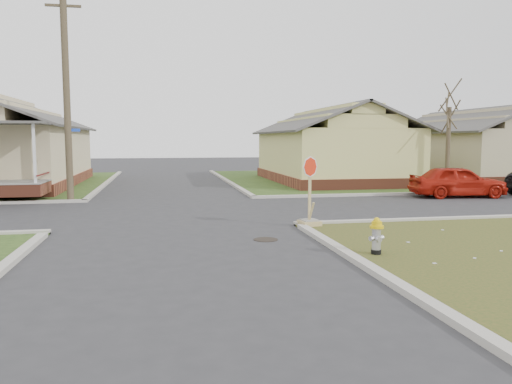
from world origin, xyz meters
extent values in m
plane|color=#2C2C2F|center=(0.00, 0.00, 0.00)|extent=(120.00, 120.00, 0.00)
cube|color=#284117|center=(22.00, 18.00, 0.03)|extent=(37.00, 19.00, 0.05)
cylinder|color=black|center=(2.20, -0.50, 0.01)|extent=(0.64, 0.64, 0.01)
cube|color=brown|center=(10.00, 16.50, 0.30)|extent=(7.20, 11.20, 0.60)
cube|color=#C9C876|center=(10.00, 16.50, 1.90)|extent=(7.00, 11.00, 2.60)
cube|color=brown|center=(20.00, 16.50, 0.30)|extent=(7.20, 11.20, 0.60)
cube|color=tan|center=(20.00, 16.50, 1.90)|extent=(7.00, 11.00, 2.60)
cylinder|color=#3B2F22|center=(-4.20, 8.90, 4.50)|extent=(0.28, 0.28, 9.00)
cube|color=#3B2F22|center=(-4.20, 8.90, 8.00)|extent=(1.40, 0.10, 0.10)
cylinder|color=#3B2F22|center=(14.00, 10.20, 2.15)|extent=(0.22, 0.22, 4.20)
cylinder|color=black|center=(4.25, -2.77, 0.10)|extent=(0.23, 0.23, 0.10)
cylinder|color=#ACABB0|center=(4.25, -2.77, 0.39)|extent=(0.20, 0.20, 0.48)
sphere|color=#ACABB0|center=(4.25, -2.77, 0.63)|extent=(0.20, 0.20, 0.20)
cylinder|color=#DBB80B|center=(4.25, -2.77, 0.67)|extent=(0.31, 0.31, 0.06)
cylinder|color=#DBB80B|center=(4.25, -2.77, 0.74)|extent=(0.23, 0.23, 0.10)
sphere|color=#DBB80B|center=(4.25, -2.77, 0.80)|extent=(0.15, 0.15, 0.15)
cube|color=tan|center=(3.89, 1.14, 0.12)|extent=(0.57, 0.57, 0.14)
cube|color=gray|center=(3.89, 1.14, 0.21)|extent=(0.46, 0.46, 0.04)
cube|color=tan|center=(3.89, 1.14, 1.11)|extent=(0.08, 0.04, 1.94)
cylinder|color=red|center=(3.89, 1.10, 1.80)|extent=(0.52, 0.23, 0.55)
cylinder|color=silver|center=(3.89, 1.12, 1.80)|extent=(0.59, 0.26, 0.63)
imported|color=#A7180B|center=(12.80, 7.39, 0.72)|extent=(4.39, 2.18, 1.44)
camera|label=1|loc=(-0.48, -13.04, 2.60)|focal=35.00mm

